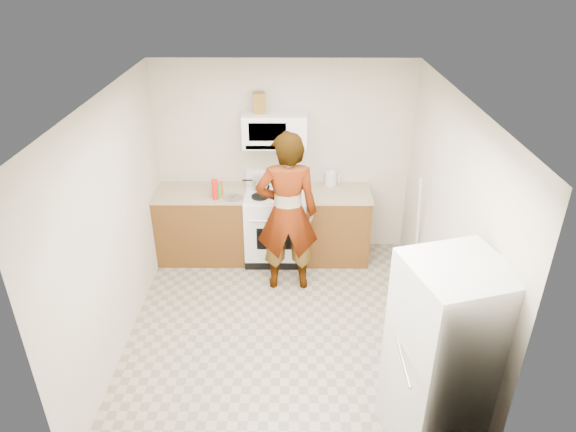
{
  "coord_description": "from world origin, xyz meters",
  "views": [
    {
      "loc": [
        0.11,
        -4.29,
        3.64
      ],
      "look_at": [
        0.07,
        0.55,
        1.09
      ],
      "focal_mm": 32.0,
      "sensor_mm": 36.0,
      "label": 1
    }
  ],
  "objects_px": {
    "person": "(287,213)",
    "saucepan": "(260,183)",
    "gas_range": "(276,224)",
    "microwave": "(275,129)",
    "fridge": "(445,360)",
    "kettle": "(331,179)"
  },
  "relations": [
    {
      "from": "person",
      "to": "fridge",
      "type": "distance_m",
      "value": 2.5
    },
    {
      "from": "person",
      "to": "kettle",
      "type": "distance_m",
      "value": 1.02
    },
    {
      "from": "microwave",
      "to": "saucepan",
      "type": "xyz_separation_m",
      "value": [
        -0.2,
        -0.02,
        -0.69
      ]
    },
    {
      "from": "person",
      "to": "gas_range",
      "type": "bearing_deg",
      "value": -78.95
    },
    {
      "from": "microwave",
      "to": "person",
      "type": "xyz_separation_m",
      "value": [
        0.15,
        -0.77,
        -0.73
      ]
    },
    {
      "from": "person",
      "to": "saucepan",
      "type": "height_order",
      "value": "person"
    },
    {
      "from": "microwave",
      "to": "kettle",
      "type": "bearing_deg",
      "value": 7.31
    },
    {
      "from": "person",
      "to": "kettle",
      "type": "relative_size",
      "value": 10.92
    },
    {
      "from": "kettle",
      "to": "saucepan",
      "type": "xyz_separation_m",
      "value": [
        -0.9,
        -0.11,
        -0.02
      ]
    },
    {
      "from": "kettle",
      "to": "saucepan",
      "type": "height_order",
      "value": "kettle"
    },
    {
      "from": "gas_range",
      "to": "person",
      "type": "relative_size",
      "value": 0.58
    },
    {
      "from": "kettle",
      "to": "gas_range",
      "type": "bearing_deg",
      "value": -163.87
    },
    {
      "from": "person",
      "to": "fridge",
      "type": "xyz_separation_m",
      "value": [
        1.22,
        -2.18,
        -0.12
      ]
    },
    {
      "from": "gas_range",
      "to": "fridge",
      "type": "xyz_separation_m",
      "value": [
        1.38,
        -2.82,
        0.36
      ]
    },
    {
      "from": "gas_range",
      "to": "microwave",
      "type": "height_order",
      "value": "microwave"
    },
    {
      "from": "microwave",
      "to": "fridge",
      "type": "height_order",
      "value": "microwave"
    },
    {
      "from": "saucepan",
      "to": "person",
      "type": "bearing_deg",
      "value": -64.9
    },
    {
      "from": "person",
      "to": "saucepan",
      "type": "distance_m",
      "value": 0.83
    },
    {
      "from": "gas_range",
      "to": "person",
      "type": "height_order",
      "value": "person"
    },
    {
      "from": "gas_range",
      "to": "saucepan",
      "type": "distance_m",
      "value": 0.57
    },
    {
      "from": "gas_range",
      "to": "saucepan",
      "type": "relative_size",
      "value": 5.65
    },
    {
      "from": "kettle",
      "to": "microwave",
      "type": "bearing_deg",
      "value": -173.78
    }
  ]
}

